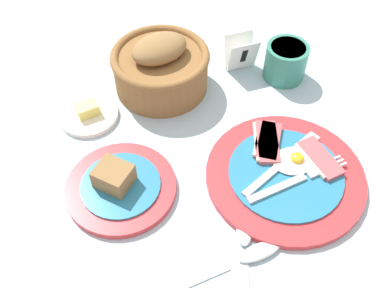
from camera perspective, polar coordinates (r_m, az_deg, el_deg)
name	(u,v)px	position (r m, az deg, el deg)	size (l,w,h in m)	color
ground_plane	(239,184)	(0.75, 6.03, -5.08)	(3.00, 3.00, 0.00)	#A3BCD1
breakfast_plate	(285,172)	(0.77, 11.77, -3.56)	(0.26, 0.26, 0.03)	red
bread_plate	(120,185)	(0.74, -9.15, -5.21)	(0.18, 0.18, 0.05)	red
sugar_cup	(286,61)	(0.92, 11.81, 10.30)	(0.08, 0.08, 0.07)	#337F6B
bread_basket	(161,67)	(0.87, -4.00, 9.78)	(0.19, 0.19, 0.11)	brown
butter_dish	(89,114)	(0.86, -12.99, 3.76)	(0.11, 0.11, 0.03)	silver
number_card	(241,53)	(0.93, 6.27, 11.39)	(0.06, 0.05, 0.07)	white
teaspoon_by_saucer	(245,242)	(0.69, 6.69, -12.25)	(0.08, 0.19, 0.01)	silver
teaspoon_near_cup	(243,259)	(0.68, 6.52, -14.28)	(0.19, 0.05, 0.01)	silver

